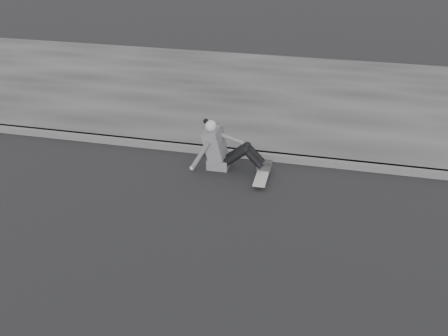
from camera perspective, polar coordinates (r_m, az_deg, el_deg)
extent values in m
plane|color=black|center=(6.70, 9.80, -10.00)|extent=(80.00, 80.00, 0.00)
cube|color=#464646|center=(8.84, 11.07, 0.71)|extent=(24.00, 0.16, 0.12)
cube|color=#323232|center=(11.60, 11.90, 7.62)|extent=(24.00, 6.00, 0.12)
cylinder|color=#959691|center=(8.07, 3.56, -1.95)|extent=(0.03, 0.05, 0.05)
cylinder|color=#959691|center=(8.06, 4.61, -2.07)|extent=(0.03, 0.05, 0.05)
cylinder|color=#959691|center=(8.52, 4.15, -0.19)|extent=(0.03, 0.05, 0.05)
cylinder|color=#959691|center=(8.50, 5.15, -0.30)|extent=(0.03, 0.05, 0.05)
cube|color=#2E2E31|center=(8.05, 4.09, -1.84)|extent=(0.16, 0.04, 0.03)
cube|color=#2E2E31|center=(8.50, 4.66, -0.08)|extent=(0.16, 0.04, 0.03)
cube|color=gray|center=(8.26, 4.39, -0.79)|extent=(0.20, 0.78, 0.02)
cube|color=#4D4D4F|center=(8.60, -0.61, 0.67)|extent=(0.36, 0.34, 0.18)
cube|color=#4D4D4F|center=(8.46, -1.09, 2.74)|extent=(0.37, 0.40, 0.57)
cube|color=#4D4D4F|center=(8.44, -1.95, 3.56)|extent=(0.14, 0.30, 0.20)
cylinder|color=#949494|center=(8.37, -1.43, 4.25)|extent=(0.09, 0.09, 0.08)
sphere|color=#949494|center=(8.33, -1.51, 4.82)|extent=(0.20, 0.20, 0.20)
sphere|color=black|center=(8.34, -2.08, 5.37)|extent=(0.09, 0.09, 0.09)
cylinder|color=black|center=(8.37, 1.34, 1.33)|extent=(0.43, 0.13, 0.39)
cylinder|color=black|center=(8.53, 1.58, 1.87)|extent=(0.43, 0.13, 0.39)
cylinder|color=black|center=(8.33, 3.36, 1.08)|extent=(0.35, 0.11, 0.36)
cylinder|color=black|center=(8.48, 3.57, 1.64)|extent=(0.35, 0.11, 0.36)
sphere|color=black|center=(8.28, 2.47, 2.03)|extent=(0.13, 0.13, 0.13)
sphere|color=black|center=(8.44, 2.69, 2.57)|extent=(0.13, 0.13, 0.13)
cube|color=#272727|center=(8.38, 4.57, 0.00)|extent=(0.24, 0.08, 0.07)
cube|color=#272727|center=(8.53, 4.76, 0.57)|extent=(0.24, 0.08, 0.07)
cylinder|color=#4D4D4F|center=(8.39, -2.75, 1.40)|extent=(0.38, 0.08, 0.58)
sphere|color=#949494|center=(8.53, -3.70, -0.02)|extent=(0.08, 0.08, 0.08)
cylinder|color=#4D4D4F|center=(8.52, 0.74, 3.41)|extent=(0.48, 0.08, 0.21)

